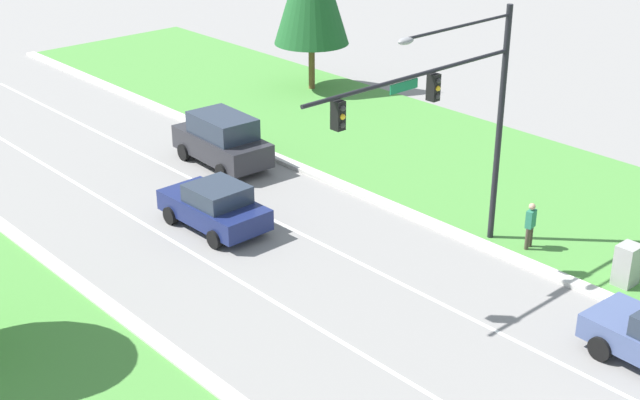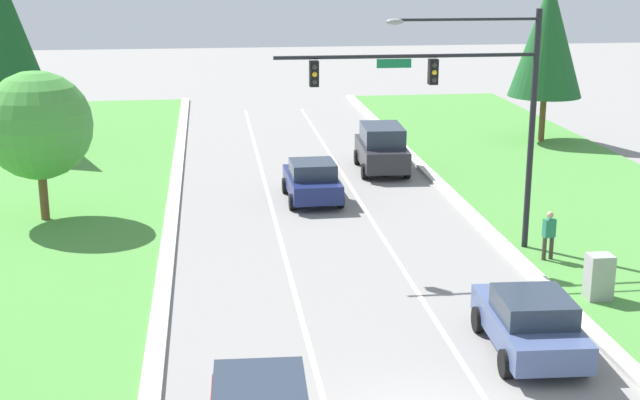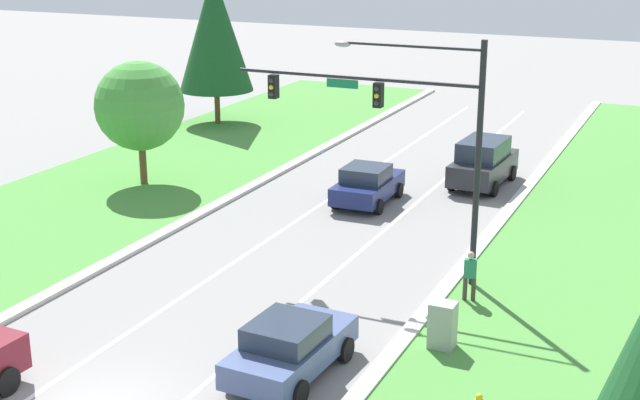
% 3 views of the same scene
% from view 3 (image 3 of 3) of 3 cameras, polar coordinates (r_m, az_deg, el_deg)
% --- Properties ---
extents(lane_stripe_inner_left, '(0.14, 81.00, 0.01)m').
position_cam_3_polar(lane_stripe_inner_left, '(23.82, -18.09, -11.96)').
color(lane_stripe_inner_left, white).
rests_on(lane_stripe_inner_left, ground_plane).
extents(traffic_signal_mast, '(8.51, 0.41, 7.97)m').
position_cam_3_polar(traffic_signal_mast, '(28.66, 5.46, 5.19)').
color(traffic_signal_mast, black).
rests_on(traffic_signal_mast, ground_plane).
extents(charcoal_suv, '(2.33, 4.71, 2.14)m').
position_cam_3_polar(charcoal_suv, '(40.55, 10.40, 2.40)').
color(charcoal_suv, '#28282D').
rests_on(charcoal_suv, ground_plane).
extents(navy_sedan, '(2.19, 4.18, 1.66)m').
position_cam_3_polar(navy_sedan, '(37.44, 3.05, 1.01)').
color(navy_sedan, navy).
rests_on(navy_sedan, ground_plane).
extents(slate_blue_sedan, '(2.26, 4.32, 1.60)m').
position_cam_3_polar(slate_blue_sedan, '(23.37, -1.93, -9.38)').
color(slate_blue_sedan, '#475684').
rests_on(slate_blue_sedan, ground_plane).
extents(utility_cabinet, '(0.70, 0.60, 1.40)m').
position_cam_3_polar(utility_cabinet, '(24.97, 7.85, -8.01)').
color(utility_cabinet, '#9E9E99').
rests_on(utility_cabinet, ground_plane).
extents(pedestrian, '(0.42, 0.29, 1.69)m').
position_cam_3_polar(pedestrian, '(27.96, 9.58, -4.72)').
color(pedestrian, '#42382D').
rests_on(pedestrian, ground_plane).
extents(oak_near_left_tree, '(3.96, 3.96, 5.61)m').
position_cam_3_polar(oak_near_left_tree, '(40.20, -11.48, 5.92)').
color(oak_near_left_tree, brown).
rests_on(oak_near_left_tree, ground_plane).
extents(conifer_mid_left_tree, '(4.28, 4.28, 8.88)m').
position_cam_3_polar(conifer_mid_left_tree, '(52.02, -6.75, 10.70)').
color(conifer_mid_left_tree, brown).
rests_on(conifer_mid_left_tree, ground_plane).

